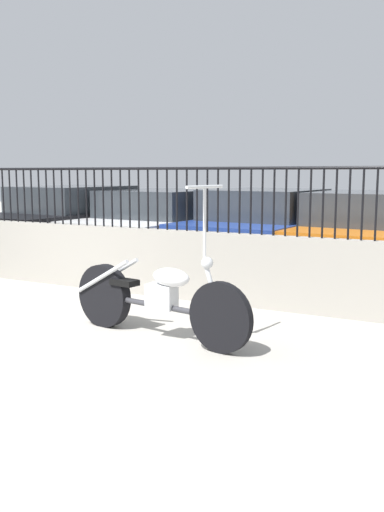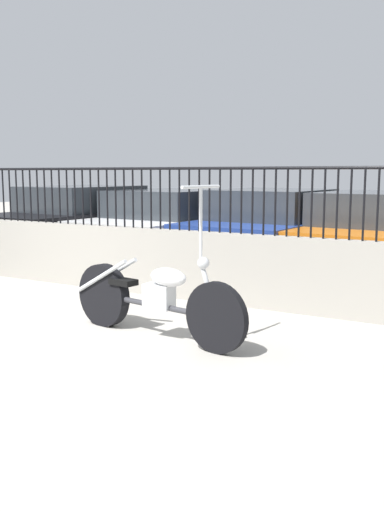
{
  "view_description": "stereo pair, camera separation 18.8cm",
  "coord_description": "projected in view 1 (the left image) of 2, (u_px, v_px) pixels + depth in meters",
  "views": [
    {
      "loc": [
        4.37,
        -3.48,
        1.61
      ],
      "look_at": [
        1.46,
        1.99,
        0.7
      ],
      "focal_mm": 40.0,
      "sensor_mm": 36.0,
      "label": 1
    },
    {
      "loc": [
        4.54,
        -3.39,
        1.61
      ],
      "look_at": [
        1.46,
        1.99,
        0.7
      ],
      "focal_mm": 40.0,
      "sensor_mm": 36.0,
      "label": 2
    }
  ],
  "objects": [
    {
      "name": "car_blue",
      "position": [
        268.0,
        228.0,
        9.82
      ],
      "size": [
        2.08,
        4.13,
        1.33
      ],
      "rotation": [
        0.0,
        0.0,
        1.51
      ],
      "color": "black",
      "rests_on": "ground_plane"
    },
    {
      "name": "fence_railing",
      "position": [
        125.0,
        189.0,
        7.57
      ],
      "size": [
        8.08,
        0.04,
        0.8
      ],
      "color": "black",
      "rests_on": "low_wall"
    },
    {
      "name": "motorcycle_dark_grey",
      "position": [
        149.0,
        297.0,
        5.6
      ],
      "size": [
        2.13,
        0.62,
        1.51
      ],
      "rotation": [
        0.0,
        0.0,
        -0.17
      ],
      "color": "black",
      "rests_on": "ground_plane"
    },
    {
      "name": "car_white",
      "position": [
        168.0,
        224.0,
        10.56
      ],
      "size": [
        2.09,
        4.31,
        1.3
      ],
      "rotation": [
        0.0,
        0.0,
        1.52
      ],
      "color": "black",
      "rests_on": "ground_plane"
    },
    {
      "name": "car_orange",
      "position": [
        373.0,
        233.0,
        9.0
      ],
      "size": [
        2.13,
        4.22,
        1.31
      ],
      "rotation": [
        0.0,
        0.0,
        1.49
      ],
      "color": "black",
      "rests_on": "ground_plane"
    },
    {
      "name": "car_black",
      "position": [
        80.0,
        220.0,
        11.14
      ],
      "size": [
        2.01,
        4.5,
        1.35
      ],
      "rotation": [
        0.0,
        0.0,
        1.51
      ],
      "color": "black",
      "rests_on": "ground_plane"
    },
    {
      "name": "low_wall",
      "position": [
        126.0,
        260.0,
        7.71
      ],
      "size": [
        8.08,
        0.18,
        0.88
      ],
      "color": "#9E998E",
      "rests_on": "ground_plane"
    }
  ]
}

